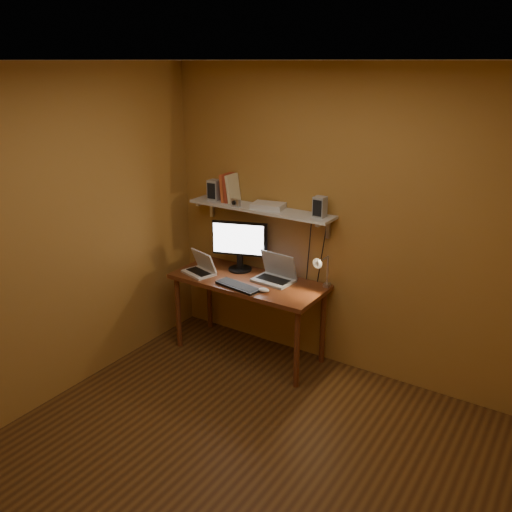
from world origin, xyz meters
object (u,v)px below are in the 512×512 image
Objects in this scene: keyboard at (238,286)px; mouse at (264,290)px; wall_shelf at (260,209)px; laptop at (276,273)px; shelf_camera at (236,202)px; desk_lamp at (322,268)px; speaker_right at (320,207)px; netbook at (201,267)px; monitor at (240,243)px; desk at (248,288)px; router at (268,206)px; speaker_left at (214,190)px.

mouse is at bearing 17.73° from keyboard.
laptop is (0.21, -0.07, -0.54)m from wall_shelf.
laptop is 3.72× the size of mouse.
shelf_camera is (-0.42, -0.01, 0.59)m from laptop.
desk_lamp is at bearing 26.67° from mouse.
speaker_right is (0.37, 0.07, 0.64)m from laptop.
speaker_right reaches higher than netbook.
mouse is at bearing -53.33° from monitor.
keyboard is at bearing 5.16° from netbook.
shelf_camera is (-0.21, -0.08, 0.05)m from wall_shelf.
speaker_right reaches higher than desk.
shelf_camera is (-0.87, -0.01, 0.45)m from desk_lamp.
keyboard is 4.27× the size of mouse.
keyboard is 0.98m from speaker_right.
wall_shelf is 0.77m from desk_lamp.
speaker_right reaches higher than monitor.
desk is at bearing 140.32° from mouse.
keyboard is at bearing -86.76° from wall_shelf.
netbook is 0.72m from mouse.
speaker_right reaches higher than wall_shelf.
speaker_right is 0.62× the size of router.
laptop is at bearing -31.38° from router.
speaker_left is (-0.51, 0.20, 0.80)m from desk.
shelf_camera reaches higher than router.
router is at bearing 7.94° from wall_shelf.
speaker_left is (-0.53, 0.40, 0.71)m from keyboard.
desk_lamp reaches higher than netbook.
desk is at bearing -110.97° from router.
keyboard reaches higher than desk.
netbook is 0.81× the size of keyboard.
speaker_right is at bearing 18.64° from desk.
shelf_camera reaches higher than mouse.
mouse is at bearing -63.04° from router.
monitor is at bearing -169.99° from router.
monitor reaches higher than mouse.
laptop is 0.29m from mouse.
desk_lamp is at bearing -5.88° from wall_shelf.
router is at bearing 90.54° from keyboard.
desk_lamp is at bearing 5.05° from laptop.
speaker_right is at bearing 39.06° from mouse.
laptop is (0.21, 0.12, 0.15)m from desk.
monitor is at bearing -176.84° from speaker_right.
speaker_left reaches higher than shelf_camera.
netbook is 1.26m from speaker_right.
monitor is 1.37× the size of laptop.
wall_shelf is 3.85× the size of laptop.
wall_shelf is at bearing 21.04° from shelf_camera.
speaker_left is (-0.77, 0.36, 0.70)m from mouse.
speaker_right is at bearing -0.94° from router.
keyboard is 3.66× the size of shelf_camera.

